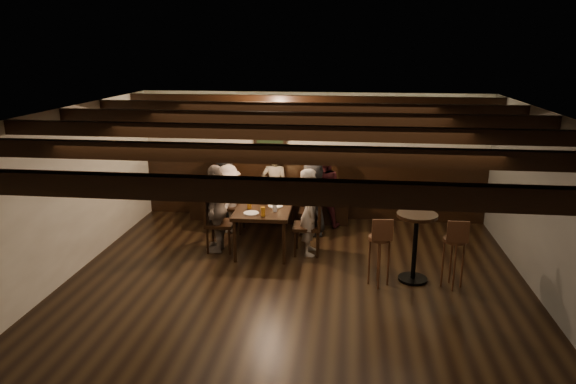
# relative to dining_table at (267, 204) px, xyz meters

# --- Properties ---
(room) EXTENTS (7.00, 7.00, 7.00)m
(room) POSITION_rel_dining_table_xyz_m (0.37, 0.16, 0.41)
(room) COLOR black
(room) RESTS_ON ground
(dining_table) EXTENTS (0.92, 1.96, 0.73)m
(dining_table) POSITION_rel_dining_table_xyz_m (0.00, 0.00, 0.00)
(dining_table) COLOR black
(dining_table) RESTS_ON floor
(chair_left_near) EXTENTS (0.45, 0.45, 0.96)m
(chair_left_near) POSITION_rel_dining_table_xyz_m (-0.73, 0.43, -0.37)
(chair_left_near) COLOR black
(chair_left_near) RESTS_ON floor
(chair_left_far) EXTENTS (0.45, 0.45, 0.96)m
(chair_left_far) POSITION_rel_dining_table_xyz_m (-0.71, -0.47, -0.37)
(chair_left_far) COLOR black
(chair_left_far) RESTS_ON floor
(chair_right_near) EXTENTS (0.40, 0.40, 0.86)m
(chair_right_near) POSITION_rel_dining_table_xyz_m (0.71, 0.47, -0.40)
(chair_right_near) COLOR black
(chair_right_near) RESTS_ON floor
(chair_right_far) EXTENTS (0.45, 0.45, 0.96)m
(chair_right_far) POSITION_rel_dining_table_xyz_m (0.73, -0.43, -0.37)
(chair_right_far) COLOR black
(chair_right_far) RESTS_ON floor
(person_bench_left) EXTENTS (0.69, 0.46, 1.40)m
(person_bench_left) POSITION_rel_dining_table_xyz_m (-0.92, 0.88, 0.03)
(person_bench_left) COLOR black
(person_bench_left) RESTS_ON floor
(person_bench_centre) EXTENTS (0.50, 0.34, 1.35)m
(person_bench_centre) POSITION_rel_dining_table_xyz_m (-0.03, 1.05, 0.01)
(person_bench_centre) COLOR gray
(person_bench_centre) RESTS_ON floor
(person_bench_right) EXTENTS (0.70, 0.55, 1.41)m
(person_bench_right) POSITION_rel_dining_table_xyz_m (0.88, 0.92, 0.04)
(person_bench_right) COLOR #4D1A21
(person_bench_right) RESTS_ON floor
(person_left_near) EXTENTS (0.47, 0.80, 1.22)m
(person_left_near) POSITION_rel_dining_table_xyz_m (-0.76, 0.43, -0.05)
(person_left_near) COLOR #B3A598
(person_left_near) RESTS_ON floor
(person_left_far) EXTENTS (0.37, 0.85, 1.43)m
(person_left_far) POSITION_rel_dining_table_xyz_m (-0.74, -0.47, 0.05)
(person_left_far) COLOR gray
(person_left_far) RESTS_ON floor
(person_right_near) EXTENTS (0.44, 0.67, 1.35)m
(person_right_near) POSITION_rel_dining_table_xyz_m (0.74, 0.47, 0.01)
(person_right_near) COLOR #242426
(person_right_near) RESTS_ON floor
(person_right_far) EXTENTS (0.35, 0.52, 1.40)m
(person_right_far) POSITION_rel_dining_table_xyz_m (0.76, -0.43, 0.03)
(person_right_far) COLOR gray
(person_right_far) RESTS_ON floor
(pint_a) EXTENTS (0.07, 0.07, 0.14)m
(pint_a) POSITION_rel_dining_table_xyz_m (-0.30, 0.69, 0.13)
(pint_a) COLOR #BF7219
(pint_a) RESTS_ON dining_table
(pint_b) EXTENTS (0.07, 0.07, 0.14)m
(pint_b) POSITION_rel_dining_table_xyz_m (0.23, 0.66, 0.13)
(pint_b) COLOR #BF7219
(pint_b) RESTS_ON dining_table
(pint_c) EXTENTS (0.07, 0.07, 0.14)m
(pint_c) POSITION_rel_dining_table_xyz_m (-0.30, 0.09, 0.13)
(pint_c) COLOR #BF7219
(pint_c) RESTS_ON dining_table
(pint_d) EXTENTS (0.07, 0.07, 0.14)m
(pint_d) POSITION_rel_dining_table_xyz_m (0.29, 0.21, 0.13)
(pint_d) COLOR silver
(pint_d) RESTS_ON dining_table
(pint_e) EXTENTS (0.07, 0.07, 0.14)m
(pint_e) POSITION_rel_dining_table_xyz_m (-0.21, -0.46, 0.13)
(pint_e) COLOR #BF7219
(pint_e) RESTS_ON dining_table
(pint_f) EXTENTS (0.07, 0.07, 0.14)m
(pint_f) POSITION_rel_dining_table_xyz_m (0.21, -0.54, 0.13)
(pint_f) COLOR silver
(pint_f) RESTS_ON dining_table
(pint_g) EXTENTS (0.07, 0.07, 0.14)m
(pint_g) POSITION_rel_dining_table_xyz_m (0.07, -0.80, 0.13)
(pint_g) COLOR #BF7219
(pint_g) RESTS_ON dining_table
(plate_near) EXTENTS (0.24, 0.24, 0.01)m
(plate_near) POSITION_rel_dining_table_xyz_m (-0.13, -0.70, 0.07)
(plate_near) COLOR white
(plate_near) RESTS_ON dining_table
(plate_far) EXTENTS (0.24, 0.24, 0.01)m
(plate_far) POSITION_rel_dining_table_xyz_m (0.19, -0.30, 0.07)
(plate_far) COLOR white
(plate_far) RESTS_ON dining_table
(condiment_caddy) EXTENTS (0.15, 0.10, 0.12)m
(condiment_caddy) POSITION_rel_dining_table_xyz_m (0.00, -0.05, 0.12)
(condiment_caddy) COLOR black
(condiment_caddy) RESTS_ON dining_table
(candle) EXTENTS (0.05, 0.05, 0.05)m
(candle) POSITION_rel_dining_table_xyz_m (0.11, 0.30, 0.08)
(candle) COLOR beige
(candle) RESTS_ON dining_table
(high_top_table) EXTENTS (0.56, 0.56, 1.00)m
(high_top_table) POSITION_rel_dining_table_xyz_m (2.30, -1.24, -0.01)
(high_top_table) COLOR black
(high_top_table) RESTS_ON floor
(bar_stool_left) EXTENTS (0.32, 0.34, 1.01)m
(bar_stool_left) POSITION_rel_dining_table_xyz_m (1.80, -1.45, -0.29)
(bar_stool_left) COLOR #3A2012
(bar_stool_left) RESTS_ON floor
(bar_stool_right) EXTENTS (0.32, 0.33, 1.01)m
(bar_stool_right) POSITION_rel_dining_table_xyz_m (2.79, -1.40, -0.29)
(bar_stool_right) COLOR #3A2012
(bar_stool_right) RESTS_ON floor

